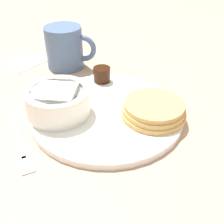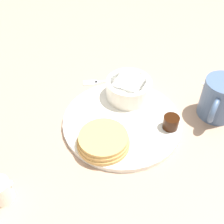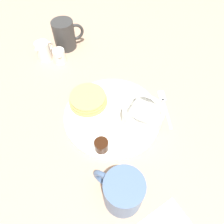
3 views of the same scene
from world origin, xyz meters
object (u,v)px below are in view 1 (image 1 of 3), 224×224
object	(u,v)px
fork	(22,150)
coffee_mug	(65,48)
plate	(107,113)
bowl	(58,101)

from	to	relation	value
fork	coffee_mug	bearing A→B (deg)	23.04
plate	bowl	xyz separation A→B (m)	(-0.05, 0.07, 0.03)
plate	coffee_mug	world-z (taller)	coffee_mug
plate	fork	xyz separation A→B (m)	(-0.15, 0.07, -0.00)
coffee_mug	fork	xyz separation A→B (m)	(-0.28, -0.12, -0.05)
plate	fork	distance (m)	0.16
plate	bowl	world-z (taller)	bowl
plate	bowl	distance (m)	0.09
bowl	fork	xyz separation A→B (m)	(-0.10, -0.00, -0.04)
coffee_mug	bowl	bearing A→B (deg)	-146.91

